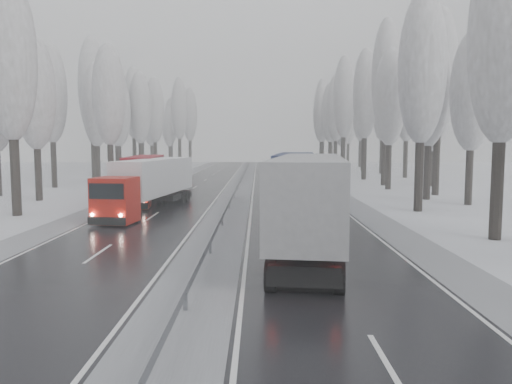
{
  "coord_description": "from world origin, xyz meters",
  "views": [
    {
      "loc": [
        2.24,
        -10.95,
        5.15
      ],
      "look_at": [
        2.11,
        19.49,
        2.2
      ],
      "focal_mm": 35.0,
      "sensor_mm": 36.0,
      "label": 1
    }
  ],
  "objects_px": {
    "truck_grey_tarp": "(310,196)",
    "truck_cream_box": "(292,180)",
    "truck_blue_box": "(295,177)",
    "truck_red_white": "(151,181)",
    "box_truck_distant": "(273,166)",
    "truck_red_red": "(144,175)"
  },
  "relations": [
    {
      "from": "truck_blue_box",
      "to": "box_truck_distant",
      "type": "height_order",
      "value": "truck_blue_box"
    },
    {
      "from": "truck_cream_box",
      "to": "truck_red_white",
      "type": "relative_size",
      "value": 1.0
    },
    {
      "from": "truck_red_red",
      "to": "truck_blue_box",
      "type": "bearing_deg",
      "value": -31.9
    },
    {
      "from": "truck_cream_box",
      "to": "box_truck_distant",
      "type": "bearing_deg",
      "value": 94.93
    },
    {
      "from": "truck_cream_box",
      "to": "truck_red_white",
      "type": "bearing_deg",
      "value": -169.79
    },
    {
      "from": "truck_red_white",
      "to": "truck_cream_box",
      "type": "bearing_deg",
      "value": 13.14
    },
    {
      "from": "truck_grey_tarp",
      "to": "truck_cream_box",
      "type": "bearing_deg",
      "value": 96.46
    },
    {
      "from": "truck_blue_box",
      "to": "box_truck_distant",
      "type": "distance_m",
      "value": 46.51
    },
    {
      "from": "truck_grey_tarp",
      "to": "truck_cream_box",
      "type": "height_order",
      "value": "truck_grey_tarp"
    },
    {
      "from": "box_truck_distant",
      "to": "truck_red_white",
      "type": "xyz_separation_m",
      "value": [
        -10.68,
        -47.33,
        1.02
      ]
    },
    {
      "from": "box_truck_distant",
      "to": "truck_red_red",
      "type": "relative_size",
      "value": 0.43
    },
    {
      "from": "truck_blue_box",
      "to": "truck_red_white",
      "type": "height_order",
      "value": "truck_blue_box"
    },
    {
      "from": "truck_cream_box",
      "to": "truck_red_red",
      "type": "relative_size",
      "value": 0.99
    },
    {
      "from": "truck_red_red",
      "to": "box_truck_distant",
      "type": "bearing_deg",
      "value": 65.99
    },
    {
      "from": "truck_red_white",
      "to": "truck_red_red",
      "type": "height_order",
      "value": "truck_red_red"
    },
    {
      "from": "box_truck_distant",
      "to": "truck_red_white",
      "type": "relative_size",
      "value": 0.44
    },
    {
      "from": "truck_grey_tarp",
      "to": "truck_cream_box",
      "type": "relative_size",
      "value": 1.15
    },
    {
      "from": "truck_blue_box",
      "to": "truck_red_white",
      "type": "bearing_deg",
      "value": -170.1
    },
    {
      "from": "truck_cream_box",
      "to": "box_truck_distant",
      "type": "height_order",
      "value": "truck_cream_box"
    },
    {
      "from": "truck_red_white",
      "to": "truck_red_red",
      "type": "xyz_separation_m",
      "value": [
        -2.25,
        7.31,
        0.03
      ]
    },
    {
      "from": "truck_blue_box",
      "to": "truck_grey_tarp",
      "type": "bearing_deg",
      "value": -86.05
    },
    {
      "from": "box_truck_distant",
      "to": "truck_red_white",
      "type": "distance_m",
      "value": 48.53
    }
  ]
}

